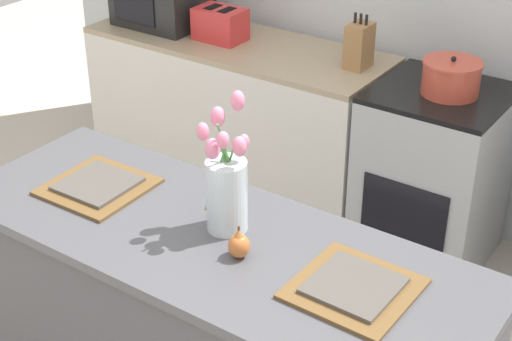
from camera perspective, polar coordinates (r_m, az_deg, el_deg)
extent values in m
cube|color=#4C4C51|center=(2.47, -3.32, -5.11)|extent=(1.80, 0.66, 0.03)
cube|color=silver|center=(4.39, -1.34, 3.65)|extent=(1.68, 0.60, 0.87)
cube|color=tan|center=(4.21, -1.41, 9.17)|extent=(1.68, 0.60, 0.03)
cube|color=#B2B5B7|center=(3.89, 12.63, -0.59)|extent=(0.60, 0.60, 0.87)
cube|color=black|center=(3.70, 13.38, 5.47)|extent=(0.60, 0.60, 0.02)
cube|color=black|center=(3.66, 10.68, -2.98)|extent=(0.42, 0.01, 0.29)
cylinder|color=silver|center=(2.44, -2.14, -1.84)|extent=(0.13, 0.13, 0.24)
cylinder|color=#4C9342|center=(2.40, -1.84, -0.81)|extent=(0.08, 0.02, 0.22)
ellipsoid|color=pink|center=(2.31, -1.21, 1.75)|extent=(0.04, 0.04, 0.07)
cylinder|color=#4C9342|center=(2.41, -1.57, -0.66)|extent=(0.05, 0.05, 0.22)
ellipsoid|color=pink|center=(2.35, -0.88, 2.10)|extent=(0.03, 0.03, 0.05)
cylinder|color=#4C9342|center=(2.40, -1.95, 0.63)|extent=(0.03, 0.14, 0.31)
ellipsoid|color=pink|center=(2.37, -1.28, 5.08)|extent=(0.04, 0.04, 0.07)
cylinder|color=#4C9342|center=(2.41, -2.39, 0.13)|extent=(0.07, 0.05, 0.28)
ellipsoid|color=pink|center=(2.38, -2.80, 3.92)|extent=(0.04, 0.04, 0.07)
cylinder|color=#4C9342|center=(2.40, -2.87, -0.32)|extent=(0.07, 0.05, 0.26)
ellipsoid|color=pink|center=(2.34, -3.90, 2.84)|extent=(0.04, 0.04, 0.06)
cylinder|color=#4C9342|center=(2.40, -2.37, -0.86)|extent=(0.03, 0.08, 0.21)
ellipsoid|color=pink|center=(2.33, -3.20, 1.58)|extent=(0.05, 0.05, 0.07)
cylinder|color=#4C9342|center=(2.39, -2.22, -0.49)|extent=(0.04, 0.08, 0.26)
ellipsoid|color=pink|center=(2.28, -2.42, 2.22)|extent=(0.04, 0.04, 0.06)
ellipsoid|color=#C66B33|center=(2.35, -1.24, -5.50)|extent=(0.07, 0.07, 0.08)
cone|color=#C66B33|center=(2.32, -1.26, -4.63)|extent=(0.04, 0.04, 0.03)
cylinder|color=brown|center=(2.31, -1.26, -4.21)|extent=(0.01, 0.01, 0.01)
cube|color=brown|center=(2.76, -11.41, -1.16)|extent=(0.33, 0.33, 0.01)
cube|color=#514C47|center=(2.75, -11.44, -0.94)|extent=(0.24, 0.24, 0.01)
cube|color=brown|center=(2.25, 7.12, -8.52)|extent=(0.33, 0.33, 0.01)
cube|color=#514C47|center=(2.24, 7.14, -8.28)|extent=(0.24, 0.24, 0.01)
cube|color=red|center=(4.21, -2.62, 10.58)|extent=(0.26, 0.18, 0.17)
cube|color=black|center=(4.21, -3.15, 11.79)|extent=(0.05, 0.11, 0.01)
cube|color=black|center=(4.16, -2.13, 11.58)|extent=(0.05, 0.11, 0.01)
cube|color=black|center=(4.29, -4.15, 11.23)|extent=(0.02, 0.02, 0.02)
cylinder|color=#CC4C38|center=(3.65, 14.00, 6.47)|extent=(0.26, 0.26, 0.14)
cylinder|color=#CC4C38|center=(3.62, 14.15, 7.60)|extent=(0.27, 0.27, 0.01)
sphere|color=black|center=(3.61, 14.18, 7.88)|extent=(0.02, 0.02, 0.02)
cube|color=black|center=(4.47, -6.84, 12.19)|extent=(0.48, 0.36, 0.27)
cube|color=black|center=(4.37, -8.88, 11.65)|extent=(0.29, 0.01, 0.18)
cube|color=#A37547|center=(3.86, 7.50, 8.97)|extent=(0.10, 0.14, 0.22)
cylinder|color=black|center=(3.83, 7.23, 10.97)|extent=(0.01, 0.01, 0.05)
cylinder|color=black|center=(3.81, 7.64, 10.88)|extent=(0.01, 0.01, 0.05)
cylinder|color=black|center=(3.80, 8.04, 10.79)|extent=(0.01, 0.01, 0.05)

